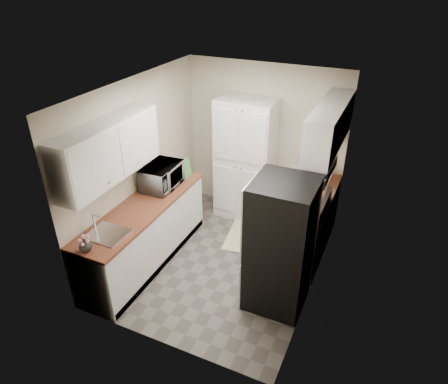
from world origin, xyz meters
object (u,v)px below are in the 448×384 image
object	(u,v)px
electric_range	(298,235)
refrigerator	(280,246)
microwave	(162,176)
wine_bottle	(173,171)
toaster_oven	(319,174)
pantry_cabinet	(245,160)

from	to	relation	value
electric_range	refrigerator	bearing A→B (deg)	-92.48
electric_range	microwave	size ratio (longest dim) A/B	1.82
microwave	wine_bottle	xyz separation A→B (m)	(0.04, 0.23, -0.02)
refrigerator	toaster_oven	distance (m)	1.67
electric_range	toaster_oven	size ratio (longest dim) A/B	2.73
wine_bottle	refrigerator	bearing A→B (deg)	-22.07
toaster_oven	microwave	bearing A→B (deg)	-143.43
pantry_cabinet	microwave	bearing A→B (deg)	-124.87
refrigerator	toaster_oven	xyz separation A→B (m)	(0.06, 1.65, 0.19)
electric_range	microwave	distance (m)	2.10
toaster_oven	wine_bottle	bearing A→B (deg)	-148.19
toaster_oven	refrigerator	bearing A→B (deg)	-84.17
pantry_cabinet	refrigerator	world-z (taller)	pantry_cabinet
microwave	toaster_oven	size ratio (longest dim) A/B	1.50
microwave	toaster_oven	world-z (taller)	microwave
refrigerator	microwave	size ratio (longest dim) A/B	2.74
wine_bottle	toaster_oven	size ratio (longest dim) A/B	0.75
microwave	wine_bottle	world-z (taller)	microwave
refrigerator	toaster_oven	size ratio (longest dim) A/B	4.11
pantry_cabinet	microwave	distance (m)	1.44
wine_bottle	toaster_oven	xyz separation A→B (m)	(1.97, 0.88, -0.04)
refrigerator	wine_bottle	world-z (taller)	refrigerator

